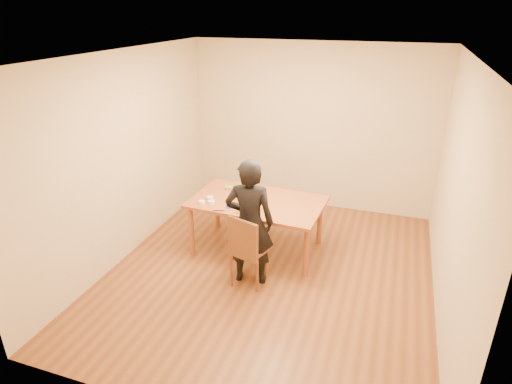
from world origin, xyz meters
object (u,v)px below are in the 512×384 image
(cake_plate, at_px, (256,196))
(person, at_px, (250,223))
(dining_table, at_px, (257,202))
(dining_chair, at_px, (249,250))
(cake, at_px, (256,193))

(cake_plate, bearing_deg, person, -76.07)
(dining_table, bearing_deg, cake_plate, 120.47)
(cake_plate, distance_m, person, 0.87)
(cake_plate, bearing_deg, dining_chair, -76.75)
(dining_table, bearing_deg, dining_chair, -75.89)
(cake_plate, xyz_separation_m, cake, (0.00, 0.00, 0.04))
(dining_chair, distance_m, cake_plate, 0.97)
(dining_chair, bearing_deg, cake_plate, 121.31)
(dining_table, height_order, cake, cake)
(dining_chair, height_order, person, person)
(cake, bearing_deg, cake_plate, 0.00)
(cake, distance_m, person, 0.87)
(dining_chair, bearing_deg, dining_table, 119.01)
(dining_table, distance_m, cake_plate, 0.13)
(cake, bearing_deg, dining_table, -62.68)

